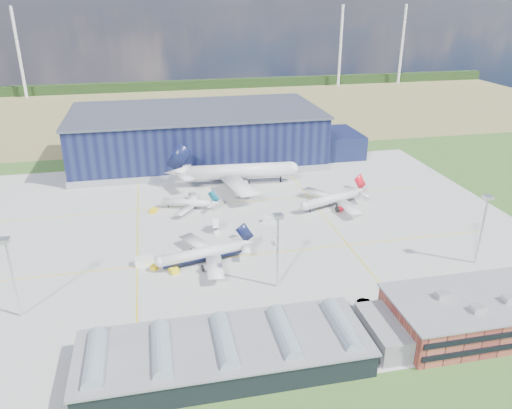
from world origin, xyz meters
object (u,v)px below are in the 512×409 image
at_px(airliner_red, 332,194).
at_px(car_a, 439,302).
at_px(gse_tug_a, 173,270).
at_px(gse_tug_b, 156,267).
at_px(hangar, 203,138).
at_px(light_mast_center, 278,239).
at_px(light_mast_west, 10,265).
at_px(gse_van_b, 269,220).
at_px(gse_cart_a, 277,242).
at_px(airstair, 216,226).
at_px(light_mast_east, 484,219).
at_px(gse_tug_c, 153,211).
at_px(car_b, 364,301).
at_px(airliner_regional, 187,199).
at_px(ops_building, 480,313).
at_px(gse_van_a, 144,261).
at_px(airliner_widebody, 239,164).
at_px(gse_van_c, 479,290).
at_px(gse_cart_b, 244,177).
at_px(airliner_navy, 202,248).

distance_m(airliner_red, car_a, 70.42).
height_order(gse_tug_a, gse_tug_b, gse_tug_a).
distance_m(hangar, light_mast_center, 125.07).
height_order(light_mast_west, gse_van_b, light_mast_west).
bearing_deg(gse_van_b, gse_cart_a, -159.21).
distance_m(gse_cart_a, airstair, 23.97).
height_order(light_mast_west, light_mast_east, same).
xyz_separation_m(gse_van_b, gse_tug_c, (-42.02, 18.22, -0.27)).
distance_m(airstair, car_a, 79.37).
bearing_deg(gse_tug_a, light_mast_east, -27.65).
bearing_deg(light_mast_west, light_mast_center, 0.00).
bearing_deg(light_mast_center, car_b, -31.89).
bearing_deg(gse_cart_a, airliner_red, 39.64).
relative_size(airliner_regional, gse_cart_a, 9.06).
height_order(airliner_red, gse_tug_a, airliner_red).
bearing_deg(airliner_red, gse_tug_b, 6.20).
bearing_deg(airliner_regional, airstair, 129.78).
bearing_deg(airstair, light_mast_east, -20.06).
bearing_deg(ops_building, gse_van_a, 148.32).
xyz_separation_m(light_mast_east, gse_van_b, (-56.96, 43.48, -14.40)).
relative_size(gse_tug_a, car_b, 1.08).
distance_m(ops_building, airliner_widebody, 122.05).
bearing_deg(light_mast_west, gse_tug_b, 26.40).
bearing_deg(light_mast_west, car_a, -9.18).
distance_m(airliner_widebody, gse_van_c, 113.38).
bearing_deg(airstair, airliner_widebody, 76.92).
xyz_separation_m(gse_van_a, gse_cart_b, (45.58, 70.87, -0.62)).
bearing_deg(gse_tug_a, airliner_navy, 2.02).
bearing_deg(gse_cart_b, gse_van_c, -102.02).
relative_size(gse_tug_b, gse_van_c, 0.63).
bearing_deg(gse_van_c, gse_van_a, 62.89).
distance_m(light_mast_east, gse_tug_c, 117.55).
height_order(airliner_regional, gse_tug_c, airliner_regional).
bearing_deg(airliner_navy, car_a, 137.54).
bearing_deg(hangar, gse_van_c, -66.08).
bearing_deg(light_mast_east, airliner_widebody, 125.47).
xyz_separation_m(airliner_navy, gse_tug_c, (-14.15, 43.69, -4.70)).
relative_size(airliner_navy, airliner_widebody, 0.56).
bearing_deg(gse_van_c, car_a, 92.85).
bearing_deg(gse_van_b, car_a, -126.08).
xyz_separation_m(gse_van_a, gse_van_c, (93.10, -37.13, -0.10)).
bearing_deg(airliner_navy, gse_cart_a, -175.69).
relative_size(gse_van_c, car_a, 1.34).
relative_size(gse_tug_a, gse_van_b, 0.88).
xyz_separation_m(hangar, gse_tug_c, (-26.79, -63.11, -10.85)).
height_order(hangar, ops_building, hangar).
bearing_deg(airliner_red, light_mast_east, 99.60).
bearing_deg(gse_van_b, airliner_regional, 81.88).
height_order(light_mast_center, airliner_regional, light_mast_center).
xyz_separation_m(airliner_navy, airliner_regional, (-0.93, 44.57, -1.42)).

